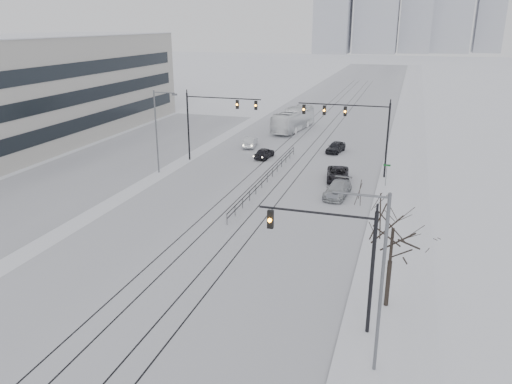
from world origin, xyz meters
name	(u,v)px	position (x,y,z in m)	size (l,w,h in m)	color
ground	(100,359)	(0.00, 0.00, 0.00)	(500.00, 500.00, 0.00)	white
road	(319,127)	(0.00, 60.00, 0.01)	(22.00, 260.00, 0.02)	silver
sidewalk_east	(408,132)	(13.50, 60.00, 0.08)	(5.00, 260.00, 0.16)	silver
curb	(391,131)	(11.05, 60.00, 0.06)	(0.10, 260.00, 0.12)	gray
parking_strip	(124,156)	(-20.00, 35.00, 0.01)	(14.00, 60.00, 0.03)	silver
tram_rails	(290,158)	(0.00, 40.00, 0.02)	(5.30, 180.00, 0.01)	black
traffic_mast_near	(341,253)	(10.79, 6.00, 4.56)	(6.10, 0.37, 7.00)	black
traffic_mast_ne	(356,123)	(8.15, 34.99, 5.76)	(9.60, 0.37, 8.00)	black
traffic_mast_nw	(211,115)	(-8.52, 36.00, 5.57)	(9.10, 0.37, 8.00)	black
street_light_east	(376,273)	(12.70, 3.00, 5.21)	(2.73, 0.25, 9.00)	#595B60
street_light_west	(158,126)	(-12.20, 30.00, 5.21)	(2.73, 0.25, 9.00)	#595B60
bare_tree	(392,237)	(13.20, 9.00, 4.49)	(4.40, 4.40, 6.10)	black
median_fence	(267,178)	(0.00, 30.00, 0.53)	(0.06, 24.00, 1.00)	black
street_sign	(386,172)	(11.80, 32.00, 1.61)	(0.70, 0.06, 2.40)	#595B60
sedan_sb_inner	(264,153)	(-3.02, 39.27, 0.65)	(1.53, 3.80, 1.29)	black
sedan_sb_outer	(250,142)	(-6.46, 44.25, 0.69)	(1.46, 4.19, 1.38)	silver
sedan_nb_front	(338,174)	(6.90, 32.79, 0.68)	(2.27, 4.92, 1.37)	black
sedan_nb_right	(338,190)	(7.60, 27.71, 0.71)	(1.98, 4.86, 1.41)	#A3A7AA
sedan_nb_far	(336,147)	(4.86, 44.74, 0.68)	(1.62, 4.02, 1.37)	black
box_truck	(293,120)	(-3.47, 56.52, 1.64)	(2.76, 11.78, 3.28)	white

